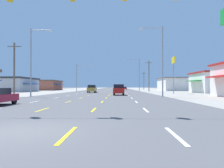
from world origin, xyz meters
TOP-DOWN VIEW (x-y plane):
  - ground_plane at (0.00, 66.00)m, footprint 572.00×572.00m
  - lot_apron_left at (-24.75, 66.00)m, footprint 28.00×440.00m
  - lot_apron_right at (24.75, 66.00)m, footprint 28.00×440.00m
  - lane_markings at (0.00, 104.50)m, footprint 10.64×227.60m
  - signal_span_wire at (0.07, 6.09)m, footprint 24.82×0.52m
  - suv_inner_right_near at (3.48, 32.07)m, footprint 1.98×4.90m
  - suv_inner_left_mid at (-3.36, 47.26)m, footprint 1.98×4.90m
  - hatchback_inner_right_midfar at (3.65, 103.70)m, footprint 1.72×3.90m
  - sedan_far_right_far at (6.78, 103.96)m, footprint 1.80×4.50m
  - storefront_left_row_1 at (-30.12, 57.16)m, footprint 14.90×15.20m
  - storefront_left_row_2 at (-28.17, 83.62)m, footprint 12.88×16.61m
  - storefront_right_row_1 at (27.56, 47.47)m, footprint 10.61×11.95m
  - storefront_right_row_2 at (25.31, 76.43)m, footprint 11.16×17.29m
  - pole_sign_right_row_1 at (15.74, 40.72)m, footprint 0.24×2.42m
  - streetlight_left_row_0 at (-9.86, 25.29)m, footprint 3.42×0.26m
  - streetlight_right_row_0 at (9.84, 25.29)m, footprint 3.60×0.26m
  - streetlight_left_row_1 at (-9.53, 61.53)m, footprint 5.06×0.26m
  - streetlight_right_row_1 at (9.62, 61.53)m, footprint 5.05×0.26m
  - utility_pole_left_row_0 at (-13.28, 26.31)m, footprint 2.20×0.26m
  - utility_pole_right_row_1 at (12.83, 58.65)m, footprint 2.20×0.26m
  - utility_pole_right_row_2 at (15.46, 94.08)m, footprint 2.20×0.26m

SIDE VIEW (x-z plane):
  - ground_plane at x=0.00m, z-range 0.00..0.00m
  - lot_apron_left at x=-24.75m, z-range 0.00..0.01m
  - lot_apron_right at x=24.75m, z-range 0.00..0.01m
  - lane_markings at x=0.00m, z-range 0.00..0.01m
  - sedan_far_right_far at x=6.78m, z-range 0.03..1.49m
  - hatchback_inner_right_midfar at x=3.65m, z-range 0.01..1.55m
  - suv_inner_right_near at x=3.48m, z-range 0.04..2.02m
  - suv_inner_left_mid at x=-3.36m, z-range 0.04..2.02m
  - storefront_left_row_2 at x=-28.17m, z-range 0.02..4.28m
  - storefront_left_row_1 at x=-30.12m, z-range 0.02..4.36m
  - storefront_right_row_2 at x=25.31m, z-range 0.01..4.92m
  - storefront_right_row_1 at x=27.56m, z-range 0.02..5.28m
  - utility_pole_right_row_2 at x=15.46m, z-range 0.19..8.58m
  - utility_pole_left_row_0 at x=-13.28m, z-range 0.19..8.81m
  - utility_pole_right_row_1 at x=12.83m, z-range 0.20..9.70m
  - streetlight_left_row_1 at x=-9.53m, z-range 0.85..9.61m
  - signal_span_wire at x=0.07m, z-range 0.94..10.05m
  - streetlight_left_row_0 at x=-9.86m, z-range 0.70..11.28m
  - streetlight_right_row_0 at x=9.84m, z-range 0.72..11.51m
  - streetlight_right_row_1 at x=9.62m, z-range 0.89..11.51m
  - pole_sign_right_row_1 at x=15.74m, z-range 2.23..10.44m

